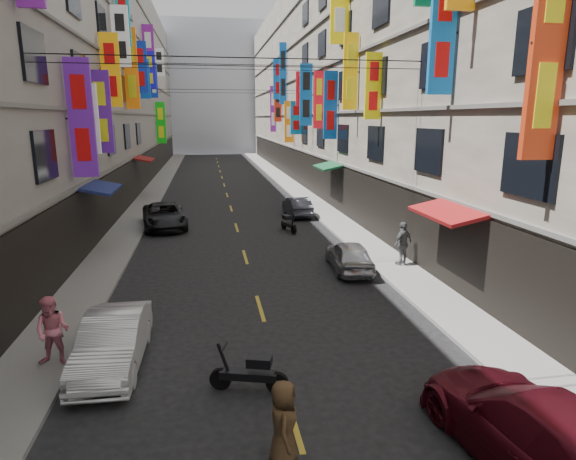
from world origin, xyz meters
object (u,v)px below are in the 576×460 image
object	(u,v)px
car_left_far	(164,216)
pedestrian_rfar	(403,243)
car_right_mid	(349,256)
pedestrian_lfar	(53,331)
scooter_far_right	(288,223)
car_right_far	(297,207)
pedestrian_crossing	(283,425)
car_right_near	(541,434)
scooter_crossing	(250,373)
car_left_mid	(113,341)

from	to	relation	value
car_left_far	pedestrian_rfar	distance (m)	13.85
car_right_mid	pedestrian_lfar	bearing A→B (deg)	37.99
scooter_far_right	pedestrian_lfar	size ratio (longest dim) A/B	1.02
pedestrian_lfar	pedestrian_rfar	distance (m)	13.35
car_right_far	pedestrian_lfar	distance (m)	20.05
pedestrian_lfar	pedestrian_crossing	size ratio (longest dim) A/B	1.06
car_right_far	car_left_far	bearing A→B (deg)	12.14
car_right_near	pedestrian_lfar	distance (m)	10.69
scooter_crossing	car_right_near	distance (m)	5.80
car_right_near	car_right_mid	size ratio (longest dim) A/B	1.43
car_left_far	car_right_mid	bearing A→B (deg)	-57.42
car_left_mid	scooter_crossing	bearing A→B (deg)	-26.59
scooter_crossing	car_right_mid	size ratio (longest dim) A/B	0.48
scooter_crossing	pedestrian_rfar	distance (m)	10.88
scooter_crossing	car_right_mid	xyz separation A→B (m)	(4.77, 8.20, 0.18)
car_left_mid	pedestrian_crossing	world-z (taller)	pedestrian_crossing
scooter_crossing	car_right_far	bearing A→B (deg)	3.15
car_right_mid	pedestrian_crossing	xyz separation A→B (m)	(-4.40, -10.69, 0.20)
car_left_far	pedestrian_crossing	xyz separation A→B (m)	(3.60, -20.01, 0.13)
pedestrian_lfar	car_left_mid	bearing A→B (deg)	5.23
scooter_crossing	scooter_far_right	bearing A→B (deg)	4.07
car_left_far	pedestrian_rfar	xyz separation A→B (m)	(10.30, -9.25, 0.33)
pedestrian_lfar	pedestrian_crossing	xyz separation A→B (m)	(5.00, -4.32, -0.17)
scooter_crossing	pedestrian_rfar	world-z (taller)	pedestrian_rfar
scooter_crossing	car_right_far	distance (m)	20.10
car_left_far	car_right_near	bearing A→B (deg)	-77.32
car_left_mid	pedestrian_rfar	world-z (taller)	pedestrian_rfar
car_left_far	car_right_far	world-z (taller)	car_left_far
scooter_crossing	car_left_far	distance (m)	17.81
car_left_mid	car_right_mid	world-z (taller)	car_left_mid
car_right_near	pedestrian_lfar	world-z (taller)	pedestrian_lfar
scooter_crossing	car_left_mid	bearing A→B (deg)	79.01
scooter_crossing	pedestrian_lfar	size ratio (longest dim) A/B	1.01
car_left_mid	car_right_far	bearing A→B (deg)	67.09
pedestrian_crossing	car_right_far	bearing A→B (deg)	-2.35
scooter_far_right	car_left_mid	xyz separation A→B (m)	(-6.73, -13.71, 0.21)
car_right_near	pedestrian_lfar	bearing A→B (deg)	-34.88
scooter_far_right	pedestrian_rfar	xyz separation A→B (m)	(3.56, -7.16, 0.58)
car_left_mid	pedestrian_lfar	xyz separation A→B (m)	(-1.40, 0.12, 0.33)
pedestrian_lfar	scooter_crossing	bearing A→B (deg)	-11.40
scooter_far_right	car_right_near	size ratio (longest dim) A/B	0.34
car_left_mid	car_left_far	world-z (taller)	car_left_far
car_right_near	pedestrian_rfar	xyz separation A→B (m)	(2.37, 11.66, 0.26)
car_right_mid	car_right_far	bearing A→B (deg)	-86.12
car_right_far	pedestrian_rfar	size ratio (longest dim) A/B	2.03
car_right_near	car_left_mid	bearing A→B (deg)	-38.40
scooter_far_right	pedestrian_crossing	bearing A→B (deg)	65.39
car_right_mid	pedestrian_lfar	distance (m)	11.36
car_left_mid	scooter_far_right	bearing A→B (deg)	65.10
pedestrian_rfar	scooter_far_right	bearing A→B (deg)	-93.97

